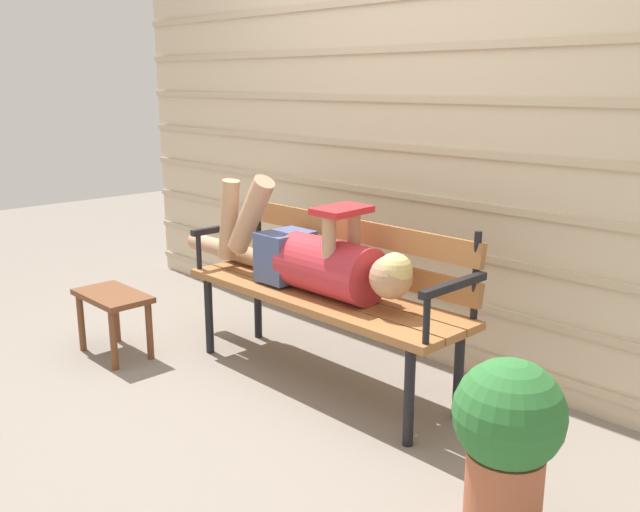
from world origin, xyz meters
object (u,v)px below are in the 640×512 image
footstool (113,306)px  park_bench (330,283)px  potted_plant (507,437)px  reclining_person (309,257)px

footstool → park_bench: bearing=31.3°
potted_plant → park_bench: bearing=159.9°
footstool → potted_plant: potted_plant is taller
reclining_person → potted_plant: 1.43m
park_bench → potted_plant: 1.36m
reclining_person → potted_plant: (1.35, -0.40, -0.27)m
footstool → potted_plant: bearing=3.9°
park_bench → reclining_person: reclining_person is taller
footstool → reclining_person: bearing=30.4°
park_bench → potted_plant: (1.27, -0.47, -0.15)m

